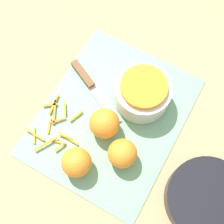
{
  "coord_description": "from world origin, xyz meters",
  "views": [
    {
      "loc": [
        0.25,
        0.14,
        0.8
      ],
      "look_at": [
        0.0,
        0.0,
        0.04
      ],
      "focal_mm": 50.0,
      "sensor_mm": 36.0,
      "label": 1
    }
  ],
  "objects_px": {
    "bowl_dark": "(207,200)",
    "orange_left": "(122,153)",
    "bowl_speckled": "(143,93)",
    "orange_right": "(76,162)",
    "knife": "(88,81)",
    "orange_back": "(104,123)"
  },
  "relations": [
    {
      "from": "bowl_speckled",
      "to": "knife",
      "type": "bearing_deg",
      "value": -80.48
    },
    {
      "from": "bowl_dark",
      "to": "orange_left",
      "type": "bearing_deg",
      "value": -88.84
    },
    {
      "from": "bowl_dark",
      "to": "orange_back",
      "type": "height_order",
      "value": "orange_back"
    },
    {
      "from": "orange_left",
      "to": "orange_back",
      "type": "height_order",
      "value": "orange_back"
    },
    {
      "from": "orange_left",
      "to": "orange_right",
      "type": "height_order",
      "value": "same"
    },
    {
      "from": "orange_left",
      "to": "orange_right",
      "type": "distance_m",
      "value": 0.12
    },
    {
      "from": "bowl_speckled",
      "to": "knife",
      "type": "relative_size",
      "value": 0.71
    },
    {
      "from": "knife",
      "to": "orange_left",
      "type": "xyz_separation_m",
      "value": [
        0.14,
        0.19,
        0.03
      ]
    },
    {
      "from": "bowl_dark",
      "to": "orange_left",
      "type": "relative_size",
      "value": 2.72
    },
    {
      "from": "bowl_speckled",
      "to": "orange_right",
      "type": "relative_size",
      "value": 1.97
    },
    {
      "from": "bowl_speckled",
      "to": "orange_left",
      "type": "distance_m",
      "value": 0.17
    },
    {
      "from": "bowl_dark",
      "to": "knife",
      "type": "bearing_deg",
      "value": -108.2
    },
    {
      "from": "bowl_dark",
      "to": "orange_right",
      "type": "relative_size",
      "value": 2.68
    },
    {
      "from": "orange_right",
      "to": "orange_back",
      "type": "relative_size",
      "value": 0.95
    },
    {
      "from": "bowl_dark",
      "to": "orange_left",
      "type": "xyz_separation_m",
      "value": [
        0.0,
        -0.23,
        0.02
      ]
    },
    {
      "from": "knife",
      "to": "orange_right",
      "type": "height_order",
      "value": "orange_right"
    },
    {
      "from": "bowl_dark",
      "to": "orange_back",
      "type": "bearing_deg",
      "value": -97.62
    },
    {
      "from": "bowl_speckled",
      "to": "orange_left",
      "type": "bearing_deg",
      "value": 10.38
    },
    {
      "from": "knife",
      "to": "orange_back",
      "type": "relative_size",
      "value": 2.64
    },
    {
      "from": "orange_right",
      "to": "knife",
      "type": "bearing_deg",
      "value": -155.28
    },
    {
      "from": "orange_right",
      "to": "orange_back",
      "type": "xyz_separation_m",
      "value": [
        -0.12,
        0.01,
        0.0
      ]
    },
    {
      "from": "bowl_speckled",
      "to": "orange_right",
      "type": "height_order",
      "value": "bowl_speckled"
    }
  ]
}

